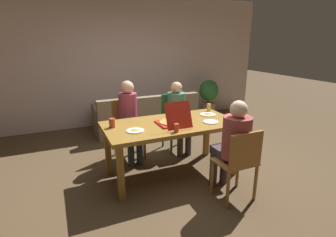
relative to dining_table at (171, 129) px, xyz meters
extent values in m
plane|color=brown|center=(0.00, 0.00, -0.68)|extent=(20.00, 20.00, 0.00)
cube|color=beige|center=(0.00, 2.76, 0.71)|extent=(7.10, 0.12, 2.79)
cube|color=olive|center=(0.00, 0.00, 0.06)|extent=(1.82, 0.92, 0.05)
cube|color=olive|center=(-0.81, -0.37, -0.32)|extent=(0.08, 0.08, 0.72)
cube|color=olive|center=(0.81, -0.37, -0.32)|extent=(0.08, 0.08, 0.72)
cube|color=olive|center=(-0.81, 0.37, -0.32)|extent=(0.08, 0.08, 0.72)
cube|color=olive|center=(0.81, 0.37, -0.32)|extent=(0.08, 0.08, 0.72)
cylinder|color=#32723A|center=(0.63, 0.60, -0.45)|extent=(0.04, 0.04, 0.46)
cylinder|color=#32723A|center=(0.28, 0.60, -0.45)|extent=(0.04, 0.04, 0.46)
cylinder|color=#32723A|center=(0.63, 0.97, -0.45)|extent=(0.04, 0.04, 0.46)
cylinder|color=#32723A|center=(0.28, 0.97, -0.45)|extent=(0.04, 0.04, 0.46)
cube|color=#32723A|center=(0.46, 0.79, -0.21)|extent=(0.40, 0.42, 0.02)
cube|color=#32723A|center=(0.46, 0.98, 0.03)|extent=(0.38, 0.03, 0.47)
cylinder|color=#423D42|center=(0.53, 0.47, -0.44)|extent=(0.10, 0.10, 0.48)
cylinder|color=#423D42|center=(0.38, 0.47, -0.44)|extent=(0.10, 0.10, 0.48)
cube|color=#423D42|center=(0.46, 0.62, -0.15)|extent=(0.27, 0.33, 0.11)
cylinder|color=#44785E|center=(0.46, 0.79, 0.09)|extent=(0.30, 0.30, 0.48)
sphere|color=#D8AB85|center=(0.46, 0.79, 0.41)|extent=(0.19, 0.19, 0.19)
cylinder|color=#95622E|center=(-0.19, 0.61, -0.45)|extent=(0.05, 0.05, 0.46)
cylinder|color=#95622E|center=(-0.58, 0.61, -0.45)|extent=(0.05, 0.05, 0.46)
cylinder|color=#95622E|center=(-0.19, 0.96, -0.45)|extent=(0.05, 0.05, 0.46)
cylinder|color=#95622E|center=(-0.58, 0.96, -0.45)|extent=(0.05, 0.05, 0.46)
cube|color=#95622E|center=(-0.38, 0.79, -0.21)|extent=(0.46, 0.41, 0.02)
cube|color=#95622E|center=(-0.38, 0.98, 0.02)|extent=(0.43, 0.03, 0.45)
cylinder|color=#2E3F4A|center=(-0.31, 0.47, -0.44)|extent=(0.10, 0.10, 0.48)
cylinder|color=#2E3F4A|center=(-0.45, 0.47, -0.44)|extent=(0.10, 0.10, 0.48)
cube|color=#2E3F4A|center=(-0.38, 0.62, -0.15)|extent=(0.25, 0.33, 0.11)
cylinder|color=#943951|center=(-0.38, 0.79, 0.12)|extent=(0.28, 0.28, 0.54)
sphere|color=#DCAA8C|center=(-0.38, 0.79, 0.48)|extent=(0.21, 0.21, 0.21)
cylinder|color=#9D6832|center=(0.26, -0.66, -0.45)|extent=(0.04, 0.04, 0.46)
cylinder|color=#9D6832|center=(0.66, -0.66, -0.45)|extent=(0.04, 0.04, 0.46)
cylinder|color=#9D6832|center=(0.26, -1.00, -0.45)|extent=(0.04, 0.04, 0.46)
cylinder|color=#9D6832|center=(0.66, -1.00, -0.45)|extent=(0.04, 0.04, 0.46)
cube|color=#9D6832|center=(0.46, -0.83, -0.21)|extent=(0.45, 0.39, 0.02)
cube|color=#9D6832|center=(0.46, -1.01, 0.00)|extent=(0.43, 0.03, 0.41)
cylinder|color=#3E323A|center=(0.37, -0.52, -0.44)|extent=(0.10, 0.10, 0.48)
cylinder|color=#3E323A|center=(0.54, -0.52, -0.44)|extent=(0.10, 0.10, 0.48)
cube|color=#3E323A|center=(0.46, -0.67, -0.15)|extent=(0.30, 0.32, 0.11)
cylinder|color=#95413D|center=(0.46, -0.83, 0.10)|extent=(0.33, 0.33, 0.49)
sphere|color=beige|center=(0.46, -0.83, 0.43)|extent=(0.20, 0.20, 0.20)
cube|color=red|center=(-0.02, -0.04, 0.10)|extent=(0.35, 0.35, 0.02)
cylinder|color=orange|center=(-0.02, -0.04, 0.11)|extent=(0.31, 0.31, 0.01)
cube|color=red|center=(-0.02, -0.27, 0.27)|extent=(0.35, 0.14, 0.33)
cylinder|color=white|center=(-0.55, -0.12, 0.09)|extent=(0.22, 0.22, 0.01)
cone|color=gold|center=(-0.55, -0.12, 0.11)|extent=(0.12, 0.12, 0.02)
cylinder|color=white|center=(0.52, -0.19, 0.09)|extent=(0.21, 0.21, 0.01)
cylinder|color=white|center=(0.68, 0.14, 0.09)|extent=(0.24, 0.24, 0.01)
cone|color=#CF8841|center=(0.68, 0.14, 0.11)|extent=(0.13, 0.13, 0.02)
cylinder|color=#B3472A|center=(-0.77, 0.14, 0.15)|extent=(0.08, 0.08, 0.12)
cylinder|color=#BF4A29|center=(-0.09, -0.36, 0.14)|extent=(0.06, 0.06, 0.11)
cylinder|color=#E4C563|center=(0.81, 0.32, 0.15)|extent=(0.06, 0.06, 0.12)
cube|color=#826E56|center=(0.32, 2.05, -0.49)|extent=(2.10, 0.90, 0.38)
cube|color=#826E56|center=(0.32, 1.68, -0.10)|extent=(2.10, 0.16, 0.40)
cube|color=#826E56|center=(-0.63, 2.05, -0.21)|extent=(0.20, 0.85, 0.18)
cube|color=#826E56|center=(1.27, 2.05, -0.21)|extent=(0.20, 0.85, 0.18)
cylinder|color=#AB7658|center=(2.03, 2.24, -0.50)|extent=(0.35, 0.35, 0.36)
cylinder|color=brown|center=(2.03, 2.24, -0.26)|extent=(0.05, 0.05, 0.13)
ellipsoid|color=#317437|center=(2.03, 2.24, -0.01)|extent=(0.46, 0.46, 0.51)
camera|label=1|loc=(-1.42, -3.10, 1.19)|focal=28.05mm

